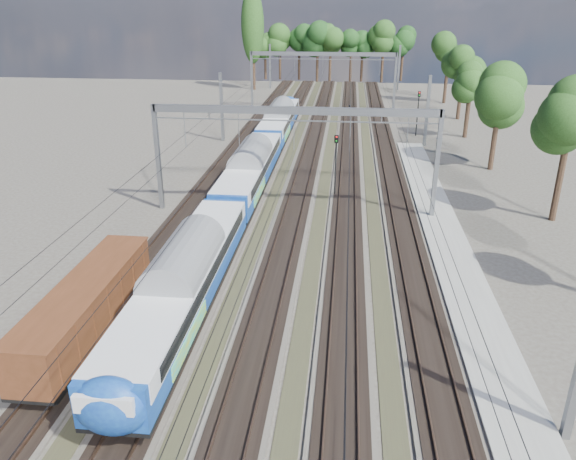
# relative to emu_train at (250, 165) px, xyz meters

# --- Properties ---
(track_bed) EXTENTS (21.00, 130.00, 0.34)m
(track_bed) POSITION_rel_emu_train_xyz_m (4.50, 10.27, -2.63)
(track_bed) COLOR #47423A
(track_bed) RESTS_ON ground
(platform) EXTENTS (3.00, 70.00, 0.30)m
(platform) POSITION_rel_emu_train_xyz_m (16.50, -14.73, -2.58)
(platform) COLOR gray
(platform) RESTS_ON ground
(catenary) EXTENTS (25.65, 130.00, 9.00)m
(catenary) POSITION_rel_emu_train_xyz_m (4.83, 17.95, 3.67)
(catenary) COLOR gray
(catenary) RESTS_ON ground
(tree_belt) EXTENTS (40.22, 99.99, 12.14)m
(tree_belt) POSITION_rel_emu_train_xyz_m (11.23, 58.05, 5.45)
(tree_belt) COLOR black
(tree_belt) RESTS_ON ground
(poplar) EXTENTS (4.40, 4.40, 19.04)m
(poplar) POSITION_rel_emu_train_xyz_m (-10.00, 63.27, 9.16)
(poplar) COLOR black
(poplar) RESTS_ON ground
(emu_train) EXTENTS (3.17, 67.00, 4.64)m
(emu_train) POSITION_rel_emu_train_xyz_m (0.00, 0.00, 0.00)
(emu_train) COLOR black
(emu_train) RESTS_ON ground
(freight_boxcar) EXTENTS (2.59, 12.52, 3.23)m
(freight_boxcar) POSITION_rel_emu_train_xyz_m (-4.50, -24.77, -0.76)
(freight_boxcar) COLOR black
(freight_boxcar) RESTS_ON ground
(worker) EXTENTS (0.68, 0.81, 1.90)m
(worker) POSITION_rel_emu_train_xyz_m (9.05, 37.08, -1.78)
(worker) COLOR black
(worker) RESTS_ON ground
(signal_near) EXTENTS (0.39, 0.35, 5.68)m
(signal_near) POSITION_rel_emu_train_xyz_m (7.84, 0.20, 0.87)
(signal_near) COLOR black
(signal_near) RESTS_ON ground
(signal_far) EXTENTS (0.39, 0.35, 5.80)m
(signal_far) POSITION_rel_emu_train_xyz_m (17.84, 25.69, 0.94)
(signal_far) COLOR black
(signal_far) RESTS_ON ground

